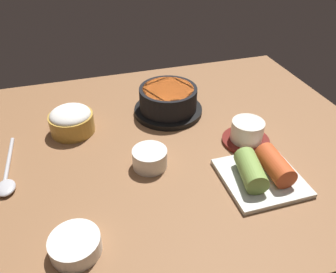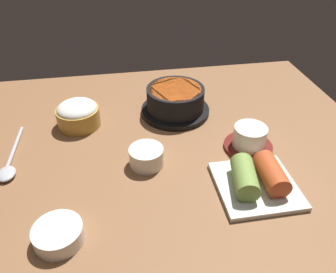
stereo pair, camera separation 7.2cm
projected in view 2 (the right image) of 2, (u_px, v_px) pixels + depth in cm
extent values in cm
cube|color=brown|center=(158.00, 146.00, 75.85)|extent=(100.00, 76.00, 2.00)
cylinder|color=black|center=(175.00, 110.00, 85.34)|extent=(17.33, 17.33, 1.31)
cylinder|color=black|center=(175.00, 99.00, 83.29)|extent=(14.40, 14.40, 5.67)
cylinder|color=#D15619|center=(176.00, 89.00, 81.80)|extent=(12.67, 12.67, 0.60)
cylinder|color=#B78C38|center=(79.00, 117.00, 79.85)|extent=(10.22, 10.22, 4.55)
ellipsoid|color=white|center=(77.00, 109.00, 78.51)|extent=(9.40, 9.40, 3.58)
cylinder|color=maroon|center=(248.00, 146.00, 73.63)|extent=(10.67, 10.67, 0.80)
cylinder|color=silver|center=(250.00, 136.00, 72.04)|extent=(7.17, 7.17, 4.60)
cylinder|color=#C6D18C|center=(251.00, 129.00, 70.86)|extent=(6.10, 6.10, 0.40)
cylinder|color=white|center=(146.00, 157.00, 68.24)|extent=(7.14, 7.14, 3.95)
cylinder|color=#386B2D|center=(146.00, 150.00, 67.26)|extent=(5.86, 5.86, 0.50)
cube|color=silver|center=(256.00, 186.00, 63.57)|extent=(14.87, 14.87, 1.00)
cylinder|color=#7A9E47|center=(245.00, 177.00, 61.64)|extent=(6.00, 9.60, 4.34)
cylinder|color=#C64C23|center=(271.00, 174.00, 62.35)|extent=(4.66, 9.07, 4.34)
cylinder|color=white|center=(58.00, 234.00, 53.27)|extent=(8.09, 8.09, 2.92)
cylinder|color=brown|center=(57.00, 230.00, 52.59)|extent=(6.63, 6.63, 0.50)
cylinder|color=#B7B7BC|center=(14.00, 150.00, 72.67)|extent=(1.27, 16.62, 0.80)
ellipsoid|color=#B7B7BC|center=(6.00, 174.00, 65.90)|extent=(3.60, 4.68, 1.26)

